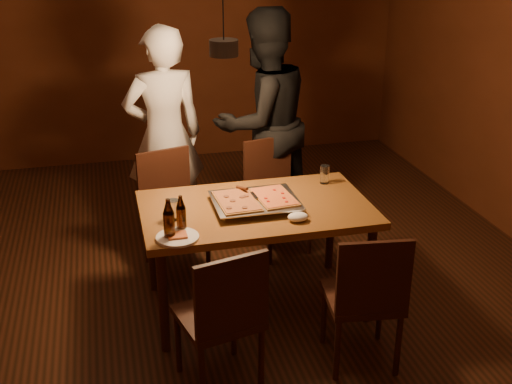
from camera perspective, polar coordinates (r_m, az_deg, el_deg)
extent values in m
plane|color=#3C1C10|center=(4.69, -2.46, -8.87)|extent=(6.00, 6.00, 0.00)
plane|color=#5F2B15|center=(7.04, -7.73, 13.98)|extent=(5.00, 0.00, 5.00)
cube|color=brown|center=(4.21, 0.00, -1.57)|extent=(1.50, 0.90, 0.05)
cylinder|color=#38190F|center=(3.97, -8.25, -9.62)|extent=(0.06, 0.06, 0.70)
cylinder|color=#38190F|center=(4.27, 10.06, -7.24)|extent=(0.06, 0.06, 0.70)
cylinder|color=#38190F|center=(4.61, -9.26, -4.77)|extent=(0.06, 0.06, 0.70)
cylinder|color=#38190F|center=(4.87, 6.63, -3.04)|extent=(0.06, 0.06, 0.70)
cube|color=#38190F|center=(4.86, -7.20, -2.10)|extent=(0.52, 0.52, 0.04)
cube|color=#38190F|center=(4.92, -8.19, 1.25)|extent=(0.41, 0.14, 0.45)
cube|color=#38190F|center=(5.07, 2.05, -0.79)|extent=(0.51, 0.51, 0.04)
cube|color=#38190F|center=(5.14, 1.02, 2.41)|extent=(0.41, 0.13, 0.45)
cube|color=#38190F|center=(3.65, -3.40, -11.04)|extent=(0.51, 0.51, 0.04)
cube|color=#38190F|center=(3.38, -2.15, -9.28)|extent=(0.42, 0.13, 0.45)
cube|color=#38190F|center=(3.87, 9.40, -9.24)|extent=(0.47, 0.47, 0.04)
cube|color=#38190F|center=(3.59, 10.45, -7.57)|extent=(0.42, 0.08, 0.45)
cube|color=silver|center=(4.18, -0.06, -0.98)|extent=(0.59, 0.50, 0.05)
cube|color=maroon|center=(4.13, -1.71, -0.79)|extent=(0.27, 0.40, 0.02)
cube|color=gold|center=(4.19, 1.63, -0.42)|extent=(0.27, 0.39, 0.02)
cylinder|color=black|center=(3.77, -7.72, -3.02)|extent=(0.07, 0.07, 0.16)
cone|color=black|center=(3.72, -7.82, -1.26)|extent=(0.07, 0.07, 0.09)
cylinder|color=black|center=(3.87, -6.65, -2.40)|extent=(0.06, 0.06, 0.14)
cone|color=black|center=(3.83, -6.73, -0.88)|extent=(0.06, 0.06, 0.08)
cylinder|color=silver|center=(4.02, -7.37, -1.57)|extent=(0.08, 0.08, 0.13)
cylinder|color=silver|center=(4.57, 6.12, 1.56)|extent=(0.06, 0.06, 0.13)
cylinder|color=white|center=(3.80, -6.99, -4.03)|extent=(0.25, 0.25, 0.02)
cube|color=gold|center=(3.79, -7.00, -3.84)|extent=(0.11, 0.09, 0.01)
ellipsoid|color=white|center=(3.99, 3.75, -2.22)|extent=(0.13, 0.10, 0.05)
imported|color=silver|center=(5.21, -8.15, 4.96)|extent=(0.70, 0.51, 1.77)
imported|color=black|center=(5.32, 0.62, 6.16)|extent=(1.11, 0.99, 1.87)
cylinder|color=black|center=(4.05, -2.88, 12.67)|extent=(0.18, 0.18, 0.10)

